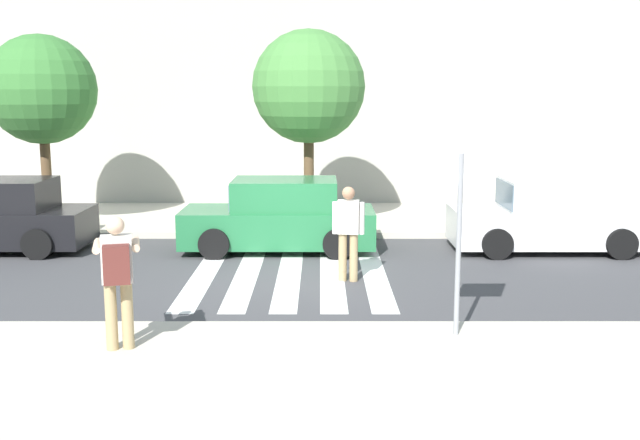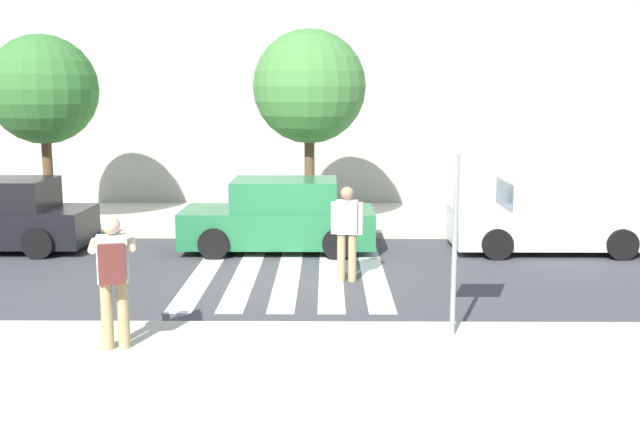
# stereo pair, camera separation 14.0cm
# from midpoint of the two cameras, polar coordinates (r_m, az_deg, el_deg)

# --- Properties ---
(ground_plane) EXTENTS (120.00, 120.00, 0.00)m
(ground_plane) POSITION_cam_midpoint_polar(r_m,az_deg,el_deg) (13.97, -2.76, -4.31)
(ground_plane) COLOR #424244
(sidewalk_near) EXTENTS (60.00, 6.00, 0.14)m
(sidewalk_near) POSITION_cam_midpoint_polar(r_m,az_deg,el_deg) (8.08, -4.84, -14.59)
(sidewalk_near) COLOR beige
(sidewalk_near) RESTS_ON ground
(sidewalk_far) EXTENTS (60.00, 4.80, 0.14)m
(sidewalk_far) POSITION_cam_midpoint_polar(r_m,az_deg,el_deg) (19.83, -1.97, 0.11)
(sidewalk_far) COLOR beige
(sidewalk_far) RESTS_ON ground
(building_facade_far) EXTENTS (56.00, 4.00, 6.82)m
(building_facade_far) POSITION_cam_midpoint_polar(r_m,az_deg,el_deg) (23.94, -1.67, 9.81)
(building_facade_far) COLOR #ADA89E
(building_facade_far) RESTS_ON ground
(crosswalk_stripe_0) EXTENTS (0.44, 5.20, 0.01)m
(crosswalk_stripe_0) POSITION_cam_midpoint_polar(r_m,az_deg,el_deg) (14.33, -9.14, -4.05)
(crosswalk_stripe_0) COLOR silver
(crosswalk_stripe_0) RESTS_ON ground
(crosswalk_stripe_1) EXTENTS (0.44, 5.20, 0.01)m
(crosswalk_stripe_1) POSITION_cam_midpoint_polar(r_m,az_deg,el_deg) (14.22, -5.95, -4.08)
(crosswalk_stripe_1) COLOR silver
(crosswalk_stripe_1) RESTS_ON ground
(crosswalk_stripe_2) EXTENTS (0.44, 5.20, 0.01)m
(crosswalk_stripe_2) POSITION_cam_midpoint_polar(r_m,az_deg,el_deg) (14.16, -2.72, -4.10)
(crosswalk_stripe_2) COLOR silver
(crosswalk_stripe_2) RESTS_ON ground
(crosswalk_stripe_3) EXTENTS (0.44, 5.20, 0.01)m
(crosswalk_stripe_3) POSITION_cam_midpoint_polar(r_m,az_deg,el_deg) (14.15, 0.52, -4.10)
(crosswalk_stripe_3) COLOR silver
(crosswalk_stripe_3) RESTS_ON ground
(crosswalk_stripe_4) EXTENTS (0.44, 5.20, 0.01)m
(crosswalk_stripe_4) POSITION_cam_midpoint_polar(r_m,az_deg,el_deg) (14.18, 3.77, -4.09)
(crosswalk_stripe_4) COLOR silver
(crosswalk_stripe_4) RESTS_ON ground
(stop_sign) EXTENTS (0.76, 0.08, 2.79)m
(stop_sign) POSITION_cam_midpoint_polar(r_m,az_deg,el_deg) (10.00, 10.15, 2.63)
(stop_sign) COLOR gray
(stop_sign) RESTS_ON sidewalk_near
(photographer_with_backpack) EXTENTS (0.70, 0.92, 1.72)m
(photographer_with_backpack) POSITION_cam_midpoint_polar(r_m,az_deg,el_deg) (9.77, -15.69, -3.79)
(photographer_with_backpack) COLOR tan
(photographer_with_backpack) RESTS_ON sidewalk_near
(pedestrian_crossing) EXTENTS (0.58, 0.28, 1.72)m
(pedestrian_crossing) POSITION_cam_midpoint_polar(r_m,az_deg,el_deg) (13.42, 1.77, -0.63)
(pedestrian_crossing) COLOR tan
(pedestrian_crossing) RESTS_ON ground
(parked_car_green) EXTENTS (4.10, 1.92, 1.55)m
(parked_car_green) POSITION_cam_midpoint_polar(r_m,az_deg,el_deg) (16.09, -3.40, 0.20)
(parked_car_green) COLOR #236B3D
(parked_car_green) RESTS_ON ground
(parked_car_white) EXTENTS (4.10, 1.92, 1.55)m
(parked_car_white) POSITION_cam_midpoint_polar(r_m,az_deg,el_deg) (16.78, 16.78, 0.20)
(parked_car_white) COLOR white
(parked_car_white) RESTS_ON ground
(street_tree_west) EXTENTS (2.59, 2.59, 4.60)m
(street_tree_west) POSITION_cam_midpoint_polar(r_m,az_deg,el_deg) (19.21, -20.76, 9.24)
(street_tree_west) COLOR brown
(street_tree_west) RESTS_ON sidewalk_far
(street_tree_center) EXTENTS (2.66, 2.66, 4.70)m
(street_tree_center) POSITION_cam_midpoint_polar(r_m,az_deg,el_deg) (17.77, -1.20, 10.08)
(street_tree_center) COLOR brown
(street_tree_center) RESTS_ON sidewalk_far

